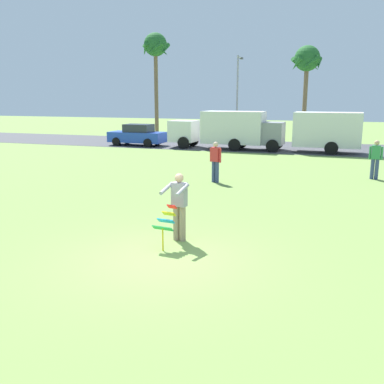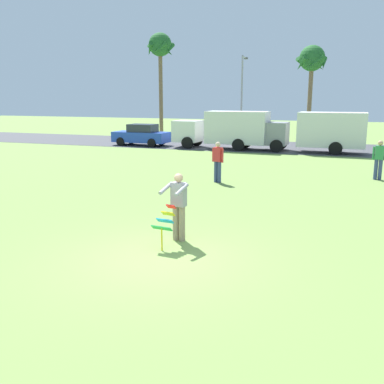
% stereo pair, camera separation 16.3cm
% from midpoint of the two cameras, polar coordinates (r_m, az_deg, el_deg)
% --- Properties ---
extents(ground_plane, '(120.00, 120.00, 0.00)m').
position_cam_midpoint_polar(ground_plane, '(9.78, -3.80, -8.88)').
color(ground_plane, olive).
extents(road_strip, '(120.00, 8.00, 0.01)m').
position_cam_midpoint_polar(road_strip, '(31.98, 12.83, 5.84)').
color(road_strip, '#424247').
rests_on(road_strip, ground).
extents(person_kite_flyer, '(0.61, 0.71, 1.73)m').
position_cam_midpoint_polar(person_kite_flyer, '(10.69, -1.39, -1.64)').
color(person_kite_flyer, gray).
rests_on(person_kite_flyer, ground).
extents(kite_held, '(0.52, 0.66, 1.03)m').
position_cam_midpoint_polar(kite_held, '(10.21, -3.17, -3.98)').
color(kite_held, red).
rests_on(kite_held, ground).
extents(parked_car_blue, '(4.26, 1.95, 1.60)m').
position_cam_midpoint_polar(parked_car_blue, '(32.57, -6.62, 7.55)').
color(parked_car_blue, '#2347B7').
rests_on(parked_car_blue, ground).
extents(parked_truck_white_box, '(6.76, 2.27, 2.62)m').
position_cam_midpoint_polar(parked_truck_white_box, '(30.25, 4.70, 8.42)').
color(parked_truck_white_box, silver).
rests_on(parked_truck_white_box, ground).
extents(parked_truck_grey_van, '(6.75, 2.24, 2.62)m').
position_cam_midpoint_polar(parked_truck_grey_van, '(29.29, 16.66, 7.81)').
color(parked_truck_grey_van, gray).
rests_on(parked_truck_grey_van, ground).
extents(palm_tree_left_near, '(2.58, 2.71, 9.31)m').
position_cam_midpoint_polar(palm_tree_left_near, '(41.28, -4.15, 18.45)').
color(palm_tree_left_near, brown).
rests_on(palm_tree_left_near, ground).
extents(palm_tree_right_near, '(2.58, 2.71, 7.76)m').
position_cam_midpoint_polar(palm_tree_right_near, '(38.24, 15.83, 16.34)').
color(palm_tree_right_near, brown).
rests_on(palm_tree_right_near, ground).
extents(streetlight_pole, '(0.24, 1.65, 7.00)m').
position_cam_midpoint_polar(streetlight_pole, '(37.78, 6.84, 13.12)').
color(streetlight_pole, '#9E9EA3').
rests_on(streetlight_pole, ground).
extents(person_walker_near, '(0.57, 0.26, 1.73)m').
position_cam_midpoint_polar(person_walker_near, '(20.49, 23.90, 4.08)').
color(person_walker_near, '#384772').
rests_on(person_walker_near, ground).
extents(person_walker_far, '(0.54, 0.33, 1.73)m').
position_cam_midpoint_polar(person_walker_far, '(18.19, 3.71, 4.19)').
color(person_walker_far, '#384772').
rests_on(person_walker_far, ground).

